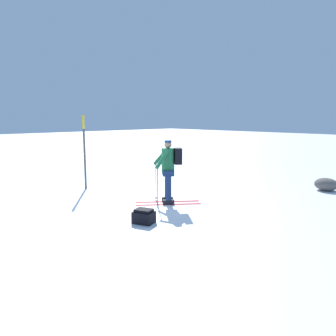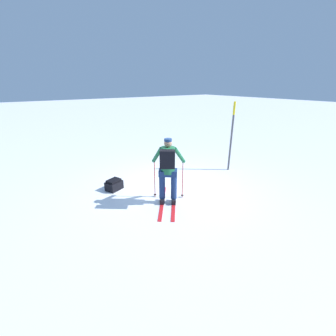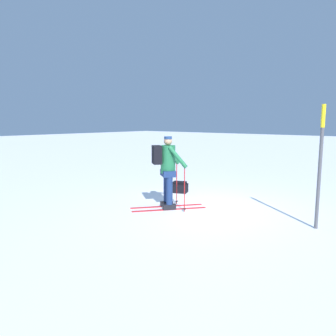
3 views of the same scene
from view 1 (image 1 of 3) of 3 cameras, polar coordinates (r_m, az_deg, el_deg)
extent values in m
plane|color=white|center=(8.95, -5.50, -6.00)|extent=(80.00, 80.00, 0.00)
cube|color=red|center=(8.70, 0.10, -6.36)|extent=(1.15, 1.43, 0.01)
cube|color=black|center=(8.68, 0.10, -5.95)|extent=(0.27, 0.30, 0.12)
cylinder|color=navy|center=(8.58, 0.10, -3.28)|extent=(0.15, 0.15, 0.71)
cube|color=red|center=(8.98, -0.09, -5.87)|extent=(1.15, 1.43, 0.01)
cube|color=black|center=(8.97, -0.09, -5.47)|extent=(0.27, 0.30, 0.12)
cylinder|color=navy|center=(8.87, -0.09, -2.87)|extent=(0.15, 0.15, 0.71)
cube|color=navy|center=(8.66, 0.00, -0.78)|extent=(0.53, 0.50, 0.14)
cylinder|color=#1E663D|center=(8.61, 0.00, 1.34)|extent=(0.34, 0.34, 0.64)
sphere|color=tan|center=(8.57, 0.00, 4.11)|extent=(0.19, 0.19, 0.19)
cylinder|color=navy|center=(8.56, 0.00, 4.64)|extent=(0.18, 0.18, 0.06)
cube|color=black|center=(8.63, 1.74, 2.10)|extent=(0.39, 0.36, 0.42)
cylinder|color=red|center=(8.34, -1.81, -3.34)|extent=(0.02, 0.02, 1.06)
cylinder|color=black|center=(8.45, -1.80, -6.44)|extent=(0.07, 0.07, 0.01)
cylinder|color=#1E663D|center=(8.32, -0.95, 1.58)|extent=(0.12, 0.47, 0.50)
cylinder|color=red|center=(9.05, -2.12, -2.35)|extent=(0.02, 0.02, 1.06)
cylinder|color=black|center=(9.16, -2.10, -5.23)|extent=(0.07, 0.07, 0.01)
cylinder|color=#1E663D|center=(8.86, -1.23, 2.03)|extent=(0.47, 0.23, 0.50)
cube|color=black|center=(7.23, -4.23, -8.57)|extent=(0.53, 0.47, 0.25)
cube|color=black|center=(7.19, -4.24, -7.38)|extent=(0.44, 0.38, 0.06)
cylinder|color=#4C4C51|center=(10.71, -14.33, 2.62)|extent=(0.06, 0.06, 2.35)
cylinder|color=yellow|center=(10.66, -14.53, 7.76)|extent=(0.07, 0.07, 0.42)
ellipsoid|color=#5B5651|center=(11.43, 25.85, -2.57)|extent=(0.72, 0.61, 0.40)
camera|label=2|loc=(10.59, 29.14, 11.12)|focal=24.00mm
camera|label=3|loc=(16.02, 3.14, 8.04)|focal=35.00mm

